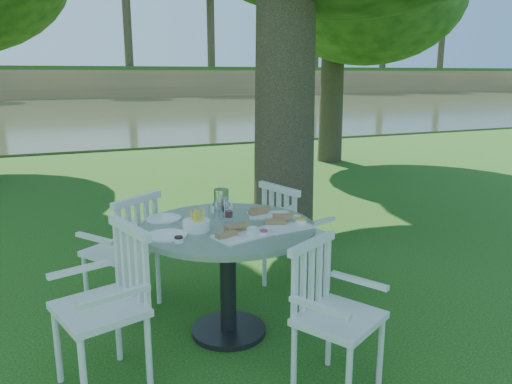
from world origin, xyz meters
TOP-DOWN VIEW (x-y plane):
  - ground at (0.00, 0.00)m, footprint 140.00×140.00m
  - table at (-0.59, -0.68)m, footprint 1.26×1.26m
  - chair_ne at (0.15, -0.17)m, footprint 0.58×0.60m
  - chair_nw at (-1.20, -0.02)m, footprint 0.67×0.66m
  - chair_sw at (-1.44, -0.97)m, footprint 0.60×0.63m
  - chair_se at (-0.25, -1.51)m, footprint 0.62×0.61m
  - tableware at (-0.63, -0.62)m, footprint 1.15×0.89m
  - river at (0.00, 23.00)m, footprint 100.00×28.00m
  - far_bank at (0.28, 41.12)m, footprint 100.00×18.00m

SIDE VIEW (x-z plane):
  - ground at x=0.00m, z-range 0.00..0.00m
  - river at x=0.00m, z-range -0.06..0.06m
  - chair_se at x=-0.25m, z-range 0.08..1.01m
  - chair_nw at x=-1.20m, z-range 0.09..1.07m
  - chair_ne at x=0.15m, z-range 0.09..1.07m
  - chair_sw at x=-1.44m, z-range 0.09..1.10m
  - table at x=-0.59m, z-range 0.24..1.09m
  - tableware at x=-0.63m, z-range 0.79..1.01m
  - far_bank at x=0.28m, z-range -0.35..14.85m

